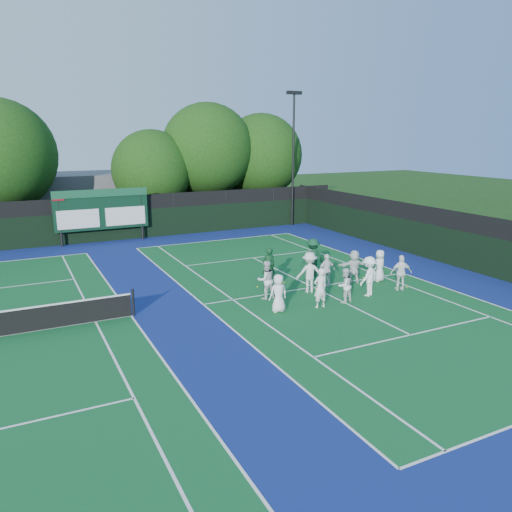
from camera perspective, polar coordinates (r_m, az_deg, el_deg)
name	(u,v)px	position (r m, az deg, el deg)	size (l,w,h in m)	color
ground	(325,293)	(22.80, 7.90, -4.25)	(120.00, 120.00, 0.00)	#16360E
court_apron	(192,306)	(21.07, -7.37, -5.74)	(34.00, 32.00, 0.01)	navy
near_court	(313,287)	(23.59, 6.54, -3.56)	(11.05, 23.85, 0.01)	#115625
back_fence	(117,220)	(34.89, -15.62, 3.94)	(34.00, 0.08, 3.00)	black
divider_fence_right	(454,241)	(29.04, 21.71, 1.57)	(0.08, 32.00, 3.00)	black
scoreboard	(101,210)	(34.19, -17.24, 5.05)	(6.00, 0.21, 3.55)	black
clubhouse	(145,195)	(43.39, -12.54, 6.81)	(18.00, 6.00, 4.00)	#5C5C61
light_pole_right	(293,144)	(38.99, 4.29, 12.69)	(1.20, 0.30, 10.12)	black
tree_b	(1,158)	(37.44, -27.10, 9.90)	(7.42, 7.42, 9.35)	black
tree_c	(154,172)	(38.83, -11.60, 9.40)	(5.97, 5.97, 7.38)	black
tree_d	(209,152)	(40.15, -5.38, 11.77)	(7.18, 7.18, 9.43)	black
tree_e	(262,157)	(42.09, 0.72, 11.23)	(6.75, 6.75, 8.70)	black
tennis_ball_1	(316,289)	(23.19, 6.90, -3.82)	(0.07, 0.07, 0.07)	#D9ED1B
tennis_ball_2	(407,287)	(24.41, 16.83, -3.42)	(0.07, 0.07, 0.07)	#D9ED1B
tennis_ball_3	(257,287)	(23.43, 0.15, -3.53)	(0.07, 0.07, 0.07)	#D9ED1B
tennis_ball_4	(284,283)	(24.12, 3.24, -3.04)	(0.07, 0.07, 0.07)	#D9ED1B
tennis_ball_5	(364,278)	(25.48, 12.20, -2.42)	(0.07, 0.07, 0.07)	#D9ED1B
player_front_0	(278,293)	(20.09, 2.57, -4.27)	(0.77, 0.50, 1.57)	white
player_front_1	(320,288)	(20.70, 7.37, -3.64)	(0.62, 0.40, 1.69)	white
player_front_2	(345,285)	(21.49, 10.09, -3.33)	(0.74, 0.57, 1.52)	white
player_front_3	(369,276)	(22.58, 12.77, -2.28)	(1.15, 0.66, 1.78)	white
player_front_4	(401,273)	(23.76, 16.25, -1.85)	(0.97, 0.40, 1.66)	white
player_back_0	(266,280)	(21.66, 1.15, -2.73)	(0.83, 0.64, 1.70)	silver
player_back_1	(309,272)	(22.64, 6.12, -1.87)	(1.20, 0.69, 1.86)	silver
player_back_2	(327,271)	(23.52, 8.08, -1.66)	(0.94, 0.39, 1.60)	white
player_back_3	(354,267)	(24.34, 11.14, -1.22)	(1.52, 0.48, 1.64)	silver
player_back_4	(380,266)	(24.95, 13.94, -1.08)	(0.76, 0.50, 1.56)	white
coach_left	(268,267)	(23.50, 1.43, -1.23)	(0.67, 0.44, 1.85)	#0E351A
coach_right	(313,258)	(25.09, 6.50, -0.21)	(1.27, 0.73, 1.96)	#103B23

